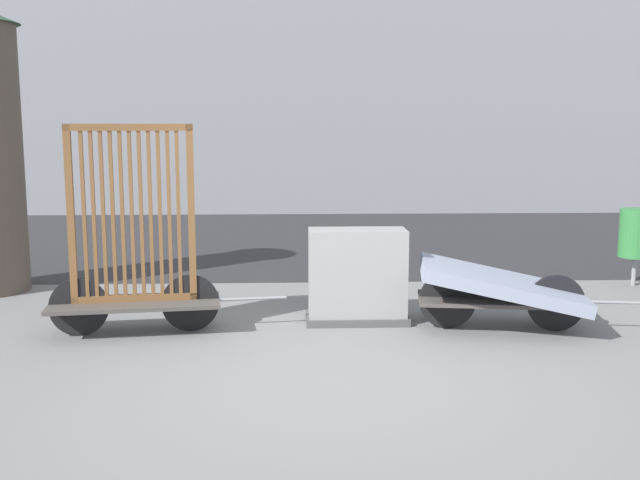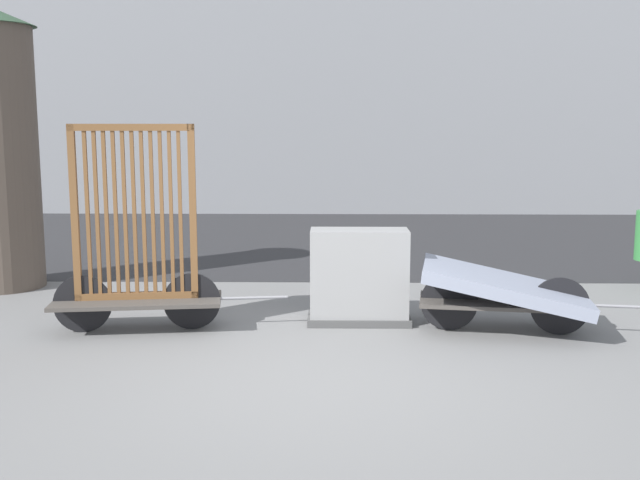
{
  "view_description": "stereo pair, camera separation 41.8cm",
  "coord_description": "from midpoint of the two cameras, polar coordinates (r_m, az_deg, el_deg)",
  "views": [
    {
      "loc": [
        -0.29,
        -6.02,
        2.11
      ],
      "look_at": [
        0.0,
        1.48,
        0.96
      ],
      "focal_mm": 42.0,
      "sensor_mm": 36.0,
      "label": 1
    },
    {
      "loc": [
        0.13,
        -6.02,
        2.11
      ],
      "look_at": [
        0.0,
        1.48,
        0.96
      ],
      "focal_mm": 42.0,
      "sensor_mm": 36.0,
      "label": 2
    }
  ],
  "objects": [
    {
      "name": "road_strip",
      "position": [
        14.05,
        1.3,
        0.1
      ],
      "size": [
        56.0,
        7.89,
        0.01
      ],
      "color": "#2D2D30",
      "rests_on": "ground_plane"
    },
    {
      "name": "utility_cabinet",
      "position": [
        8.05,
        4.48,
        -3.07
      ],
      "size": [
        1.1,
        0.51,
        1.01
      ],
      "color": "#4C4C4C",
      "rests_on": "ground_plane"
    },
    {
      "name": "bike_cart_with_mattress",
      "position": [
        7.94,
        15.37,
        -3.69
      ],
      "size": [
        2.44,
        1.26,
        0.72
      ],
      "rotation": [
        0.0,
        0.0,
        -0.14
      ],
      "color": "#4C4742",
      "rests_on": "ground_plane"
    },
    {
      "name": "bike_cart_with_bedframe",
      "position": [
        7.84,
        -12.32,
        -1.5
      ],
      "size": [
        2.43,
        0.88,
        2.13
      ],
      "rotation": [
        0.0,
        0.0,
        0.13
      ],
      "color": "#4C4742",
      "rests_on": "ground_plane"
    },
    {
      "name": "ground_plane",
      "position": [
        6.38,
        1.67,
        -10.58
      ],
      "size": [
        60.0,
        60.0,
        0.0
      ],
      "primitive_type": "plane",
      "color": "slate"
    }
  ]
}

